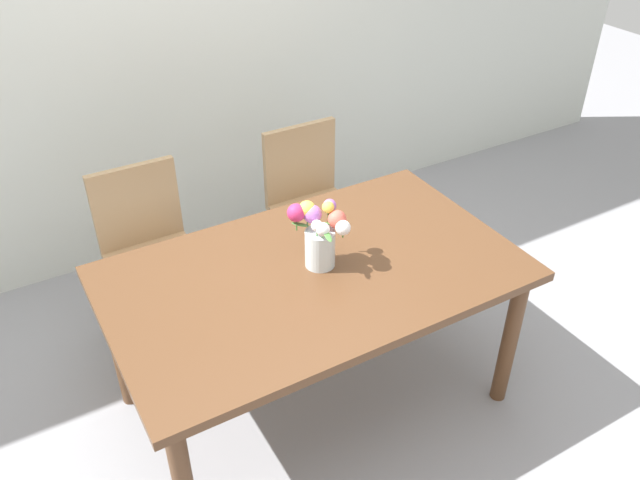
% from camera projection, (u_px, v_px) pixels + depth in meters
% --- Properties ---
extents(ground_plane, '(12.00, 12.00, 0.00)m').
position_uv_depth(ground_plane, '(315.00, 397.00, 3.03)').
color(ground_plane, '#939399').
extents(back_wall, '(7.00, 0.10, 2.80)m').
position_uv_depth(back_wall, '(162.00, 9.00, 3.37)').
color(back_wall, silver).
rests_on(back_wall, ground_plane).
extents(dining_table, '(1.65, 1.00, 0.75)m').
position_uv_depth(dining_table, '(314.00, 286.00, 2.65)').
color(dining_table, brown).
rests_on(dining_table, ground_plane).
extents(chair_left, '(0.42, 0.42, 0.90)m').
position_uv_depth(chair_left, '(148.00, 245.00, 3.15)').
color(chair_left, tan).
rests_on(chair_left, ground_plane).
extents(chair_right, '(0.42, 0.42, 0.90)m').
position_uv_depth(chair_right, '(310.00, 197.00, 3.51)').
color(chair_right, tan).
rests_on(chair_right, ground_plane).
extents(flower_vase, '(0.22, 0.22, 0.27)m').
position_uv_depth(flower_vase, '(320.00, 232.00, 2.55)').
color(flower_vase, silver).
rests_on(flower_vase, dining_table).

